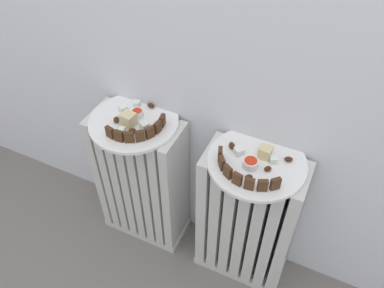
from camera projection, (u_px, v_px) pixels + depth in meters
radiator_left at (142, 181)px, 1.52m from camera, size 0.34×0.16×0.60m
radiator_right at (247, 221)px, 1.39m from camera, size 0.34×0.16×0.60m
plate_left at (134, 122)px, 1.30m from camera, size 0.30×0.30×0.01m
plate_right at (257, 162)px, 1.17m from camera, size 0.30×0.30×0.01m
dark_cake_slice_left_0 at (110, 132)px, 1.22m from camera, size 0.03×0.02×0.04m
dark_cake_slice_left_1 at (119, 136)px, 1.21m from camera, size 0.03×0.02×0.04m
dark_cake_slice_left_2 at (129, 137)px, 1.21m from camera, size 0.03×0.02×0.04m
dark_cake_slice_left_3 at (140, 136)px, 1.21m from camera, size 0.03×0.03×0.04m
dark_cake_slice_left_4 at (150, 133)px, 1.22m from camera, size 0.02×0.03×0.04m
dark_cake_slice_left_5 at (158, 127)px, 1.24m from camera, size 0.02×0.03×0.04m
dark_cake_slice_left_6 at (162, 121)px, 1.26m from camera, size 0.02×0.03×0.04m
marble_cake_slice_left_0 at (128, 120)px, 1.26m from camera, size 0.05×0.05×0.05m
turkish_delight_left_0 at (123, 109)px, 1.32m from camera, size 0.03×0.03×0.02m
turkish_delight_left_1 at (122, 131)px, 1.25m from camera, size 0.02×0.02×0.02m
turkish_delight_left_2 at (137, 104)px, 1.34m from camera, size 0.03×0.03×0.02m
turkish_delight_left_3 at (145, 126)px, 1.26m from camera, size 0.03×0.03×0.02m
medjool_date_left_0 at (132, 131)px, 1.25m from camera, size 0.03×0.03×0.02m
medjool_date_left_1 at (116, 120)px, 1.28m from camera, size 0.03×0.03×0.02m
medjool_date_left_2 at (151, 106)px, 1.34m from camera, size 0.03×0.02×0.02m
jam_bowl_left at (137, 113)px, 1.30m from camera, size 0.04×0.04×0.02m
dark_cake_slice_right_0 at (220, 154)px, 1.16m from camera, size 0.02×0.03×0.04m
dark_cake_slice_right_1 at (222, 163)px, 1.13m from camera, size 0.03×0.03×0.04m
dark_cake_slice_right_2 at (228, 172)px, 1.11m from camera, size 0.03×0.03×0.04m
dark_cake_slice_right_3 at (237, 179)px, 1.09m from camera, size 0.03×0.02×0.04m
dark_cake_slice_right_4 at (249, 184)px, 1.08m from camera, size 0.03×0.02×0.04m
dark_cake_slice_right_5 at (263, 186)px, 1.07m from camera, size 0.03×0.02×0.04m
dark_cake_slice_right_6 at (275, 184)px, 1.08m from camera, size 0.03×0.03×0.04m
marble_cake_slice_right_0 at (265, 152)px, 1.17m from camera, size 0.04×0.04×0.04m
turkish_delight_right_0 at (273, 160)px, 1.15m from camera, size 0.03×0.03×0.02m
turkish_delight_right_1 at (239, 151)px, 1.18m from camera, size 0.03×0.03×0.02m
medjool_date_right_0 at (289, 159)px, 1.16m from camera, size 0.03×0.02×0.02m
medjool_date_right_1 at (268, 169)px, 1.13m from camera, size 0.03×0.03×0.01m
medjool_date_right_2 at (249, 177)px, 1.11m from camera, size 0.03×0.03×0.01m
medjool_date_right_3 at (232, 146)px, 1.20m from camera, size 0.03×0.03×0.02m
jam_bowl_right at (250, 163)px, 1.14m from camera, size 0.05×0.05×0.03m
fork at (122, 122)px, 1.29m from camera, size 0.03×0.10×0.00m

